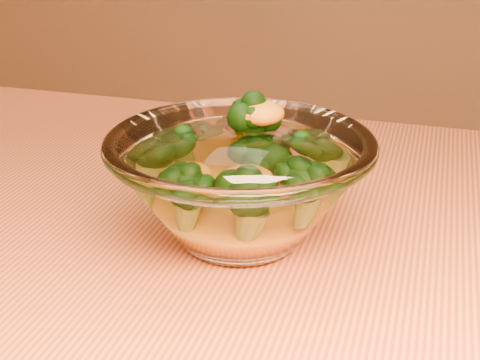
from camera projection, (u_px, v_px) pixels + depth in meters
name	position (u px, v px, depth m)	size (l,w,h in m)	color
glass_bowl	(240.00, 185.00, 0.51)	(0.20, 0.20, 0.09)	white
cheese_sauce	(240.00, 208.00, 0.52)	(0.11, 0.11, 0.03)	#FF9C15
broccoli_heap	(238.00, 163.00, 0.51)	(0.14, 0.14, 0.08)	black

